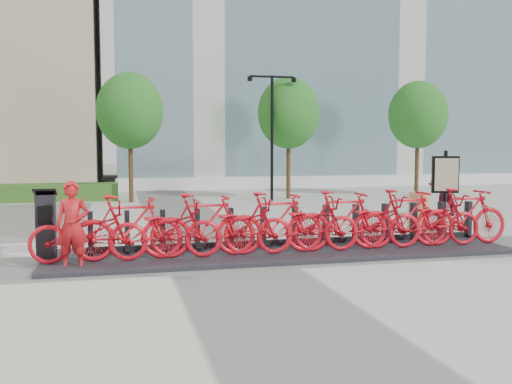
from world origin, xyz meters
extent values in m
plane|color=#A4A4A4|center=(0.00, 0.00, 0.00)|extent=(120.00, 120.00, 0.00)
cube|color=#416A7C|center=(14.00, 26.00, 12.00)|extent=(32.00, 16.00, 24.00)
cube|color=#2B4C21|center=(-5.00, 13.20, 0.35)|extent=(6.00, 1.20, 0.70)
cylinder|color=brown|center=(-1.50, 12.00, 1.50)|extent=(0.18, 0.18, 3.00)
ellipsoid|color=#296322|center=(-1.50, 12.00, 3.60)|extent=(2.60, 2.60, 2.99)
cylinder|color=brown|center=(5.00, 12.00, 1.50)|extent=(0.18, 0.18, 3.00)
ellipsoid|color=#296322|center=(5.00, 12.00, 3.60)|extent=(2.60, 2.60, 2.99)
cylinder|color=brown|center=(11.00, 12.00, 1.50)|extent=(0.18, 0.18, 3.00)
ellipsoid|color=#296322|center=(11.00, 12.00, 3.60)|extent=(2.60, 2.60, 2.99)
cylinder|color=black|center=(4.00, 11.00, 2.50)|extent=(0.12, 0.12, 5.00)
cube|color=black|center=(3.55, 11.00, 4.95)|extent=(0.90, 0.08, 0.08)
cube|color=black|center=(4.45, 11.00, 4.95)|extent=(0.90, 0.08, 0.08)
cylinder|color=black|center=(3.10, 11.00, 4.85)|extent=(0.20, 0.20, 0.18)
cylinder|color=black|center=(4.90, 11.00, 4.85)|extent=(0.20, 0.20, 0.18)
cube|color=#24242B|center=(1.30, 0.30, 0.04)|extent=(9.60, 2.40, 0.08)
imported|color=red|center=(-2.60, -0.05, 0.64)|extent=(2.14, 0.75, 1.13)
imported|color=red|center=(-1.88, -0.05, 0.70)|extent=(2.08, 0.59, 1.25)
imported|color=red|center=(-1.16, -0.05, 0.64)|extent=(2.14, 0.75, 1.13)
imported|color=red|center=(-0.44, -0.05, 0.70)|extent=(2.08, 0.59, 1.25)
imported|color=red|center=(0.28, -0.05, 0.64)|extent=(2.14, 0.75, 1.13)
imported|color=red|center=(1.00, -0.05, 0.70)|extent=(2.08, 0.59, 1.25)
imported|color=red|center=(1.72, -0.05, 0.64)|extent=(2.14, 0.75, 1.13)
imported|color=red|center=(2.44, -0.05, 0.70)|extent=(2.08, 0.59, 1.25)
imported|color=red|center=(3.16, -0.05, 0.64)|extent=(2.14, 0.75, 1.13)
imported|color=red|center=(3.88, -0.05, 0.70)|extent=(2.08, 0.59, 1.25)
imported|color=red|center=(4.60, -0.05, 0.64)|extent=(2.14, 0.75, 1.13)
imported|color=red|center=(5.32, -0.05, 0.70)|extent=(2.08, 0.59, 1.25)
cube|color=black|center=(-3.39, 0.39, 0.71)|extent=(0.35, 0.30, 1.25)
cube|color=black|center=(-3.39, 0.39, 1.37)|extent=(0.42, 0.36, 0.16)
cube|color=black|center=(-3.39, 0.23, 0.95)|extent=(0.25, 0.02, 0.35)
imported|color=red|center=(-2.86, -0.35, 0.81)|extent=(0.65, 0.48, 1.63)
imported|color=maroon|center=(8.04, 5.22, 0.96)|extent=(1.02, 0.84, 1.92)
cylinder|color=#FF5700|center=(5.55, 2.28, 0.52)|extent=(0.65, 0.65, 1.05)
cylinder|color=black|center=(6.26, 2.21, 1.06)|extent=(0.10, 0.10, 2.12)
cube|color=black|center=(6.26, 2.21, 1.49)|extent=(0.69, 0.29, 0.96)
cube|color=#BFAF8B|center=(6.26, 2.15, 1.49)|extent=(0.58, 0.19, 0.85)
camera|label=1|loc=(-2.08, -11.00, 2.27)|focal=40.00mm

